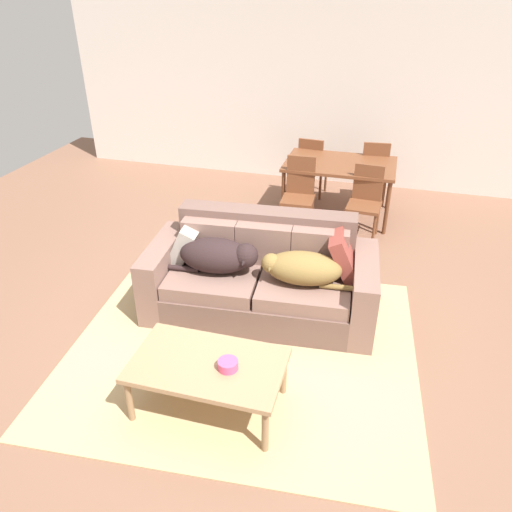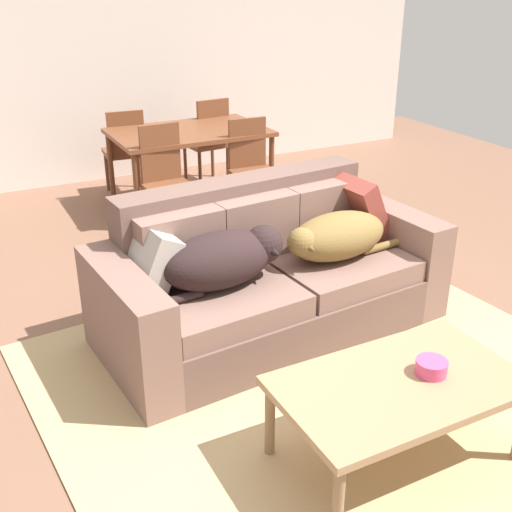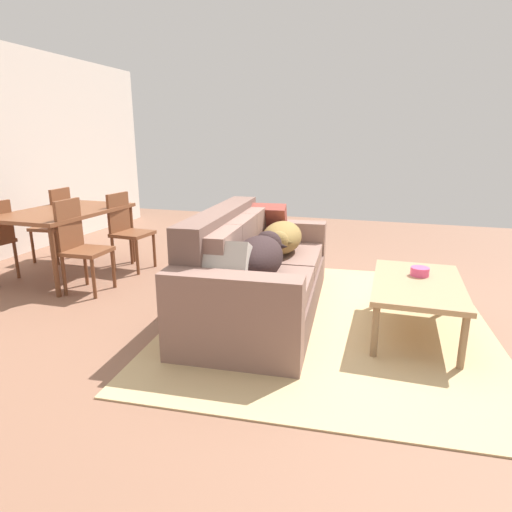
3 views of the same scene
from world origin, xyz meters
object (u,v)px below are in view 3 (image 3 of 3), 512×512
(throw_pillow_by_right_arm, at_px, (265,224))
(dining_chair_near_right, at_px, (127,228))
(bowl_on_coffee_table, at_px, (420,272))
(coffee_table, at_px, (418,287))
(couch, at_px, (254,275))
(dining_chair_near_left, at_px, (80,243))
(throw_pillow_by_left_arm, at_px, (222,269))
(dining_chair_far_right, at_px, (56,222))
(dog_on_left_cushion, at_px, (260,256))
(dining_table, at_px, (64,216))
(dog_on_right_cushion, at_px, (282,238))

(throw_pillow_by_right_arm, height_order, dining_chair_near_right, dining_chair_near_right)
(bowl_on_coffee_table, bearing_deg, dining_chair_near_right, 77.63)
(throw_pillow_by_right_arm, height_order, coffee_table, throw_pillow_by_right_arm)
(couch, height_order, dining_chair_near_left, dining_chair_near_left)
(coffee_table, xyz_separation_m, dining_chair_near_right, (0.88, 3.23, 0.11))
(throw_pillow_by_left_arm, bearing_deg, dining_chair_far_right, 60.83)
(dog_on_left_cushion, xyz_separation_m, dining_chair_far_right, (1.23, 3.08, -0.13))
(dining_chair_near_left, bearing_deg, coffee_table, -92.93)
(dog_on_left_cushion, distance_m, throw_pillow_by_left_arm, 0.43)
(bowl_on_coffee_table, relative_size, dining_chair_near_right, 0.16)
(dog_on_left_cushion, distance_m, dining_table, 2.68)
(throw_pillow_by_left_arm, xyz_separation_m, dining_chair_far_right, (1.63, 2.92, -0.13))
(throw_pillow_by_right_arm, relative_size, dining_chair_near_left, 0.47)
(dining_chair_near_left, bearing_deg, dining_chair_near_right, -2.10)
(dog_on_left_cushion, bearing_deg, dining_chair_near_left, 75.06)
(coffee_table, distance_m, dining_chair_far_right, 4.39)
(dining_table, distance_m, dining_chair_near_left, 0.72)
(bowl_on_coffee_table, bearing_deg, throw_pillow_by_left_arm, 122.76)
(bowl_on_coffee_table, bearing_deg, couch, 94.92)
(dining_table, height_order, dining_chair_near_left, dining_chair_near_left)
(bowl_on_coffee_table, distance_m, dining_table, 3.80)
(dining_chair_near_left, bearing_deg, throw_pillow_by_right_arm, -68.37)
(couch, xyz_separation_m, dog_on_left_cushion, (-0.37, -0.17, 0.28))
(throw_pillow_by_left_arm, relative_size, dining_table, 0.26)
(coffee_table, bearing_deg, dining_chair_far_right, 78.05)
(coffee_table, bearing_deg, bowl_on_coffee_table, -5.74)
(throw_pillow_by_right_arm, xyz_separation_m, bowl_on_coffee_table, (-0.64, -1.51, -0.19))
(dining_chair_far_right, bearing_deg, bowl_on_coffee_table, 74.76)
(couch, relative_size, dog_on_left_cushion, 2.58)
(throw_pillow_by_left_arm, distance_m, dining_chair_near_right, 2.46)
(bowl_on_coffee_table, xyz_separation_m, dining_table, (0.32, 3.78, 0.21))
(coffee_table, xyz_separation_m, dining_chair_far_right, (0.91, 4.29, 0.11))
(coffee_table, distance_m, dining_chair_near_right, 3.35)
(bowl_on_coffee_table, bearing_deg, dog_on_right_cushion, 76.86)
(dog_on_right_cushion, relative_size, dining_table, 0.60)
(throw_pillow_by_right_arm, bearing_deg, dog_on_left_cushion, -165.80)
(throw_pillow_by_left_arm, height_order, dining_chair_near_right, dining_chair_near_right)
(dog_on_right_cushion, height_order, dining_chair_far_right, dining_chair_far_right)
(couch, xyz_separation_m, dining_chair_far_right, (0.86, 2.92, 0.16))
(coffee_table, distance_m, dining_chair_near_left, 3.23)
(throw_pillow_by_right_arm, xyz_separation_m, dining_chair_near_left, (-0.76, 1.73, -0.15))
(throw_pillow_by_left_arm, xyz_separation_m, throw_pillow_by_right_arm, (1.53, 0.13, 0.03))
(couch, bearing_deg, dining_chair_near_left, 85.35)
(bowl_on_coffee_table, distance_m, dining_chair_near_left, 3.25)
(throw_pillow_by_right_arm, bearing_deg, dining_chair_near_right, 87.68)
(dog_on_left_cushion, distance_m, dog_on_right_cushion, 0.78)
(bowl_on_coffee_table, bearing_deg, dining_chair_near_left, 92.16)
(couch, height_order, bowl_on_coffee_table, couch)
(couch, height_order, dining_table, couch)
(couch, bearing_deg, dining_chair_near_right, 61.10)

